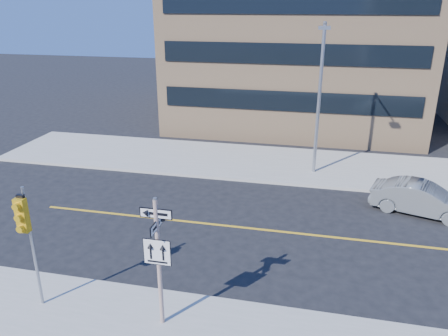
% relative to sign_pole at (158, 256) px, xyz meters
% --- Properties ---
extents(ground, '(120.00, 120.00, 0.00)m').
position_rel_sign_pole_xyz_m(ground, '(0.00, 2.51, -2.44)').
color(ground, black).
rests_on(ground, ground).
extents(sign_pole, '(0.92, 0.92, 4.06)m').
position_rel_sign_pole_xyz_m(sign_pole, '(0.00, 0.00, 0.00)').
color(sign_pole, silver).
rests_on(sign_pole, near_sidewalk).
extents(traffic_signal, '(0.32, 0.45, 4.00)m').
position_rel_sign_pole_xyz_m(traffic_signal, '(-4.00, -0.15, 0.59)').
color(traffic_signal, gray).
rests_on(traffic_signal, near_sidewalk).
extents(parked_car_b, '(2.77, 4.67, 1.45)m').
position_rel_sign_pole_xyz_m(parked_car_b, '(8.90, 9.62, -1.71)').
color(parked_car_b, slate).
rests_on(parked_car_b, ground).
extents(streetlight_a, '(0.55, 2.25, 8.00)m').
position_rel_sign_pole_xyz_m(streetlight_a, '(4.00, 13.27, 2.32)').
color(streetlight_a, gray).
rests_on(streetlight_a, far_sidewalk).
extents(building_brick, '(18.00, 18.00, 18.00)m').
position_rel_sign_pole_xyz_m(building_brick, '(2.00, 27.51, 6.56)').
color(building_brick, tan).
rests_on(building_brick, ground).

